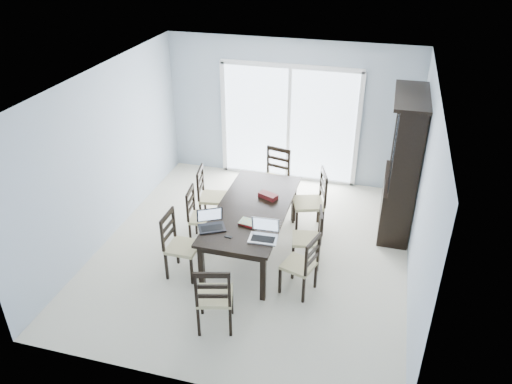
# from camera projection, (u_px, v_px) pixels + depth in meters

# --- Properties ---
(floor) EXTENTS (5.00, 5.00, 0.00)m
(floor) POSITION_uv_depth(u_px,v_px,m) (253.00, 250.00, 7.49)
(floor) COLOR silver
(floor) RESTS_ON ground
(ceiling) EXTENTS (5.00, 5.00, 0.00)m
(ceiling) POSITION_uv_depth(u_px,v_px,m) (252.00, 81.00, 6.22)
(ceiling) COLOR white
(ceiling) RESTS_ON back_wall
(back_wall) EXTENTS (4.50, 0.02, 2.60)m
(back_wall) POSITION_uv_depth(u_px,v_px,m) (290.00, 112.00, 8.96)
(back_wall) COLOR #9FAEBD
(back_wall) RESTS_ON floor
(wall_left) EXTENTS (0.02, 5.00, 2.60)m
(wall_left) POSITION_uv_depth(u_px,v_px,m) (106.00, 155.00, 7.37)
(wall_left) COLOR #9FAEBD
(wall_left) RESTS_ON floor
(wall_right) EXTENTS (0.02, 5.00, 2.60)m
(wall_right) POSITION_uv_depth(u_px,v_px,m) (422.00, 195.00, 6.34)
(wall_right) COLOR #9FAEBD
(wall_right) RESTS_ON floor
(balcony) EXTENTS (4.50, 2.00, 0.10)m
(balcony) POSITION_uv_depth(u_px,v_px,m) (297.00, 157.00, 10.46)
(balcony) COLOR gray
(balcony) RESTS_ON ground
(railing) EXTENTS (4.50, 0.06, 1.10)m
(railing) POSITION_uv_depth(u_px,v_px,m) (307.00, 114.00, 11.01)
(railing) COLOR #99999E
(railing) RESTS_ON balcony
(dining_table) EXTENTS (1.00, 2.20, 0.75)m
(dining_table) POSITION_uv_depth(u_px,v_px,m) (252.00, 212.00, 7.16)
(dining_table) COLOR black
(dining_table) RESTS_ON floor
(china_hutch) EXTENTS (0.50, 1.38, 2.20)m
(china_hutch) POSITION_uv_depth(u_px,v_px,m) (403.00, 167.00, 7.56)
(china_hutch) COLOR black
(china_hutch) RESTS_ON floor
(sliding_door) EXTENTS (2.52, 0.05, 2.18)m
(sliding_door) POSITION_uv_depth(u_px,v_px,m) (289.00, 124.00, 9.04)
(sliding_door) COLOR silver
(sliding_door) RESTS_ON floor
(chair_left_near) EXTENTS (0.43, 0.42, 1.09)m
(chair_left_near) POSITION_uv_depth(u_px,v_px,m) (176.00, 238.00, 6.76)
(chair_left_near) COLOR black
(chair_left_near) RESTS_ON floor
(chair_left_mid) EXTENTS (0.45, 0.44, 1.04)m
(chair_left_mid) POSITION_uv_depth(u_px,v_px,m) (198.00, 210.00, 7.45)
(chair_left_mid) COLOR black
(chair_left_mid) RESTS_ON floor
(chair_left_far) EXTENTS (0.48, 0.47, 1.09)m
(chair_left_far) POSITION_uv_depth(u_px,v_px,m) (207.00, 190.00, 7.94)
(chair_left_far) COLOR black
(chair_left_far) RESTS_ON floor
(chair_right_near) EXTENTS (0.49, 0.49, 1.03)m
(chair_right_near) POSITION_uv_depth(u_px,v_px,m) (305.00, 259.00, 6.40)
(chair_right_near) COLOR black
(chair_right_near) RESTS_ON floor
(chair_right_mid) EXTENTS (0.46, 0.45, 1.02)m
(chair_right_mid) POSITION_uv_depth(u_px,v_px,m) (313.00, 232.00, 6.96)
(chair_right_mid) COLOR black
(chair_right_mid) RESTS_ON floor
(chair_right_far) EXTENTS (0.58, 0.57, 1.19)m
(chair_right_far) POSITION_uv_depth(u_px,v_px,m) (315.00, 195.00, 7.69)
(chair_right_far) COLOR black
(chair_right_far) RESTS_ON floor
(chair_end_near) EXTENTS (0.51, 0.52, 1.11)m
(chair_end_near) POSITION_uv_depth(u_px,v_px,m) (214.00, 292.00, 5.78)
(chair_end_near) COLOR black
(chair_end_near) RESTS_ON floor
(chair_end_far) EXTENTS (0.52, 0.53, 1.16)m
(chair_end_far) POSITION_uv_depth(u_px,v_px,m) (276.00, 171.00, 8.43)
(chair_end_far) COLOR black
(chair_end_far) RESTS_ON floor
(laptop_dark) EXTENTS (0.43, 0.38, 0.24)m
(laptop_dark) POSITION_uv_depth(u_px,v_px,m) (212.00, 225.00, 6.63)
(laptop_dark) COLOR black
(laptop_dark) RESTS_ON dining_table
(laptop_silver) EXTENTS (0.38, 0.28, 0.25)m
(laptop_silver) POSITION_uv_depth(u_px,v_px,m) (263.00, 236.00, 6.40)
(laptop_silver) COLOR #B0B0B2
(laptop_silver) RESTS_ON dining_table
(book_stack) EXTENTS (0.26, 0.21, 0.04)m
(book_stack) POSITION_uv_depth(u_px,v_px,m) (248.00, 223.00, 6.75)
(book_stack) COLOR maroon
(book_stack) RESTS_ON dining_table
(cell_phone) EXTENTS (0.10, 0.06, 0.01)m
(cell_phone) POSITION_uv_depth(u_px,v_px,m) (228.00, 237.00, 6.48)
(cell_phone) COLOR black
(cell_phone) RESTS_ON dining_table
(game_box) EXTENTS (0.31, 0.24, 0.07)m
(game_box) POSITION_uv_depth(u_px,v_px,m) (268.00, 196.00, 7.35)
(game_box) COLOR #521016
(game_box) RESTS_ON dining_table
(hot_tub) EXTENTS (1.90, 1.74, 0.88)m
(hot_tub) POSITION_uv_depth(u_px,v_px,m) (283.00, 131.00, 10.44)
(hot_tub) COLOR maroon
(hot_tub) RESTS_ON balcony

